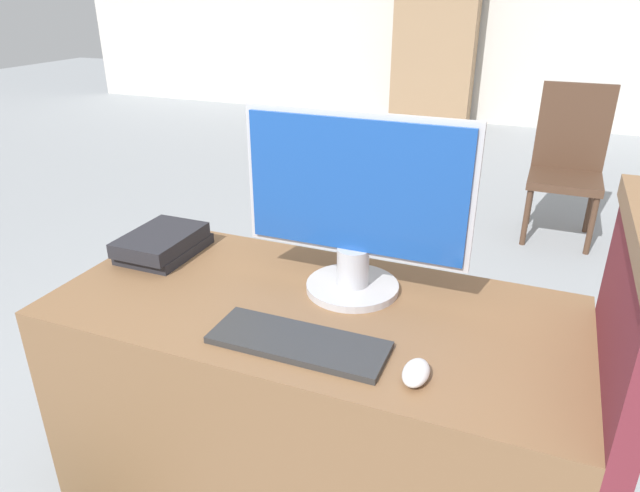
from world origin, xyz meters
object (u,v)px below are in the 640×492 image
at_px(keyboard, 298,342).
at_px(book_stack, 163,243).
at_px(far_chair, 568,159).
at_px(mouse, 416,373).
at_px(monitor, 355,206).

relative_size(keyboard, book_stack, 1.49).
bearing_deg(keyboard, far_chair, 78.49).
relative_size(mouse, far_chair, 0.10).
xyz_separation_m(monitor, far_chair, (0.56, 2.61, -0.50)).
relative_size(mouse, book_stack, 0.35).
bearing_deg(keyboard, book_stack, 153.61).
height_order(monitor, keyboard, monitor).
relative_size(monitor, far_chair, 0.61).
distance_m(keyboard, mouse, 0.28).
bearing_deg(far_chair, book_stack, -63.49).
bearing_deg(book_stack, monitor, 0.61).
bearing_deg(monitor, keyboard, -95.49).
distance_m(book_stack, far_chair, 2.88).
bearing_deg(far_chair, mouse, -45.53).
xyz_separation_m(keyboard, far_chair, (0.59, 2.90, -0.27)).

